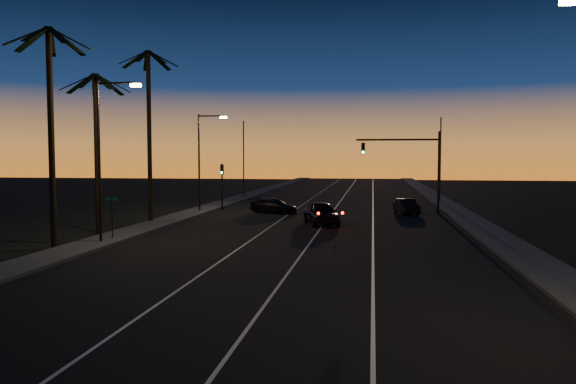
% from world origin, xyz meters
% --- Properties ---
extents(road, '(20.00, 170.00, 0.01)m').
position_xyz_m(road, '(0.00, 30.00, 0.01)').
color(road, black).
rests_on(road, ground).
extents(sidewalk_left, '(2.40, 170.00, 0.16)m').
position_xyz_m(sidewalk_left, '(-11.20, 30.00, 0.08)').
color(sidewalk_left, '#373735').
rests_on(sidewalk_left, ground).
extents(sidewalk_right, '(2.40, 170.00, 0.16)m').
position_xyz_m(sidewalk_right, '(11.20, 30.00, 0.08)').
color(sidewalk_right, '#373735').
rests_on(sidewalk_right, ground).
extents(lane_stripe_left, '(0.12, 160.00, 0.01)m').
position_xyz_m(lane_stripe_left, '(-3.00, 30.00, 0.02)').
color(lane_stripe_left, silver).
rests_on(lane_stripe_left, road).
extents(lane_stripe_mid, '(0.12, 160.00, 0.01)m').
position_xyz_m(lane_stripe_mid, '(0.50, 30.00, 0.02)').
color(lane_stripe_mid, silver).
rests_on(lane_stripe_mid, road).
extents(lane_stripe_right, '(0.12, 160.00, 0.01)m').
position_xyz_m(lane_stripe_right, '(4.00, 30.00, 0.02)').
color(lane_stripe_right, silver).
rests_on(lane_stripe_right, road).
extents(palm_near, '(4.25, 4.16, 11.53)m').
position_xyz_m(palm_near, '(-12.60, 18.00, 7.07)').
color(palm_near, black).
rests_on(palm_near, ground).
extents(palm_mid, '(4.25, 4.16, 10.03)m').
position_xyz_m(palm_mid, '(-13.20, 24.00, 6.25)').
color(palm_mid, black).
rests_on(palm_mid, ground).
extents(palm_far, '(4.25, 4.16, 12.53)m').
position_xyz_m(palm_far, '(-12.20, 30.00, 7.61)').
color(palm_far, black).
rests_on(palm_far, ground).
extents(streetlight_left_near, '(2.55, 0.26, 9.00)m').
position_xyz_m(streetlight_left_near, '(-10.70, 20.00, 5.32)').
color(streetlight_left_near, black).
rests_on(streetlight_left_near, ground).
extents(streetlight_left_far, '(2.55, 0.26, 8.50)m').
position_xyz_m(streetlight_left_far, '(-10.69, 38.00, 5.06)').
color(streetlight_left_far, black).
rests_on(streetlight_left_far, ground).
extents(street_sign, '(0.70, 0.06, 2.60)m').
position_xyz_m(street_sign, '(-10.80, 21.00, 1.66)').
color(street_sign, black).
rests_on(street_sign, ground).
extents(signal_mast, '(7.10, 0.41, 7.00)m').
position_xyz_m(signal_mast, '(7.14, 39.99, 4.78)').
color(signal_mast, black).
rests_on(signal_mast, ground).
extents(signal_post, '(0.28, 0.37, 4.20)m').
position_xyz_m(signal_post, '(-9.50, 39.98, 2.89)').
color(signal_post, black).
rests_on(signal_post, ground).
extents(far_pole_left, '(0.14, 0.14, 9.00)m').
position_xyz_m(far_pole_left, '(-11.00, 55.00, 4.50)').
color(far_pole_left, black).
rests_on(far_pole_left, ground).
extents(far_pole_right, '(0.14, 0.14, 9.00)m').
position_xyz_m(far_pole_right, '(11.00, 52.00, 4.50)').
color(far_pole_right, black).
rests_on(far_pole_right, ground).
extents(lead_car, '(3.40, 5.68, 1.65)m').
position_xyz_m(lead_car, '(0.32, 30.80, 0.83)').
color(lead_car, black).
rests_on(lead_car, road).
extents(right_car, '(2.16, 4.14, 1.30)m').
position_xyz_m(right_car, '(6.77, 38.82, 0.66)').
color(right_car, black).
rests_on(right_car, road).
extents(cross_car, '(4.66, 3.38, 1.25)m').
position_xyz_m(cross_car, '(-4.44, 38.10, 0.64)').
color(cross_car, black).
rests_on(cross_car, road).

